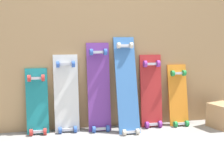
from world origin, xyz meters
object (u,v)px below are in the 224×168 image
object	(u,v)px
skateboard_purple	(99,90)
wooden_crate	(223,115)
skateboard_white	(66,97)
skateboard_blue	(127,88)
skateboard_teal	(37,105)
skateboard_orange	(178,98)
skateboard_red	(151,94)

from	to	relation	value
skateboard_purple	wooden_crate	xyz separation A→B (m)	(1.21, -0.19, -0.26)
skateboard_white	skateboard_purple	bearing A→B (deg)	-4.26
skateboard_white	skateboard_blue	world-z (taller)	skateboard_blue
skateboard_white	skateboard_teal	bearing A→B (deg)	-178.62
skateboard_white	skateboard_purple	size ratio (longest dim) A/B	0.88
skateboard_teal	skateboard_blue	world-z (taller)	skateboard_blue
skateboard_blue	wooden_crate	xyz separation A→B (m)	(0.95, -0.12, -0.29)
skateboard_teal	skateboard_purple	xyz separation A→B (m)	(0.57, -0.02, 0.11)
skateboard_orange	skateboard_red	bearing A→B (deg)	177.16
skateboard_white	skateboard_orange	bearing A→B (deg)	-1.49
skateboard_teal	wooden_crate	distance (m)	1.80
skateboard_red	skateboard_purple	bearing A→B (deg)	-179.16
skateboard_white	skateboard_purple	world-z (taller)	skateboard_purple
skateboard_teal	skateboard_white	world-z (taller)	skateboard_white
skateboard_orange	wooden_crate	world-z (taller)	skateboard_orange
skateboard_blue	wooden_crate	distance (m)	1.00
skateboard_white	wooden_crate	bearing A→B (deg)	-8.11
skateboard_blue	skateboard_red	xyz separation A→B (m)	(0.27, 0.08, -0.08)
skateboard_teal	wooden_crate	bearing A→B (deg)	-6.69
skateboard_teal	skateboard_red	world-z (taller)	skateboard_red
skateboard_red	wooden_crate	distance (m)	0.74
skateboard_white	skateboard_red	distance (m)	0.83
skateboard_purple	skateboard_orange	size ratio (longest dim) A/B	1.33
skateboard_purple	skateboard_blue	xyz separation A→B (m)	(0.25, -0.07, 0.02)
wooden_crate	skateboard_orange	bearing A→B (deg)	154.85
skateboard_red	skateboard_orange	xyz separation A→B (m)	(0.28, -0.01, -0.05)
skateboard_white	skateboard_orange	world-z (taller)	skateboard_white
skateboard_teal	skateboard_blue	xyz separation A→B (m)	(0.83, -0.09, 0.14)
skateboard_purple	skateboard_red	size ratio (longest dim) A/B	1.16
skateboard_blue	wooden_crate	size ratio (longest dim) A/B	4.06
skateboard_red	skateboard_orange	distance (m)	0.29
skateboard_red	skateboard_blue	bearing A→B (deg)	-163.21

